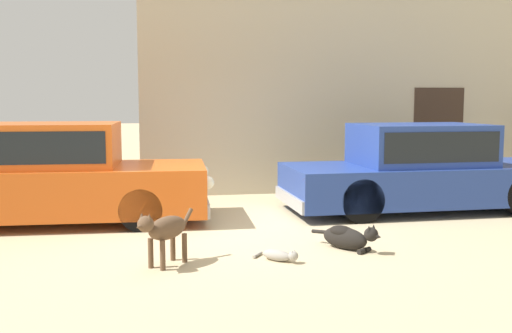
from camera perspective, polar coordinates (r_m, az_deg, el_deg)
The scene contains 7 objects.
ground_plane at distance 8.41m, azimuth -3.04°, elevation -6.33°, with size 80.00×80.00×0.00m, color tan.
parked_sedan_nearest at distance 9.46m, azimuth -19.39°, elevation -0.70°, with size 4.91×1.99×1.51m.
parked_sedan_second at distance 10.33m, azimuth 15.51°, elevation -0.16°, with size 4.70×1.79×1.45m.
apartment_block at distance 16.72m, azimuth 20.89°, elevation 12.89°, with size 17.37×5.55×7.72m.
stray_dog_spotted at distance 6.73m, azimuth -8.76°, elevation -5.98°, with size 0.70×0.74×0.65m.
stray_dog_tan at distance 7.52m, azimuth 8.72°, elevation -6.64°, with size 0.66×0.87×0.36m.
stray_cat at distance 6.94m, azimuth 2.23°, elevation -8.48°, with size 0.48×0.53×0.16m.
Camera 1 is at (-1.11, -8.13, 1.85)m, focal length 41.79 mm.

